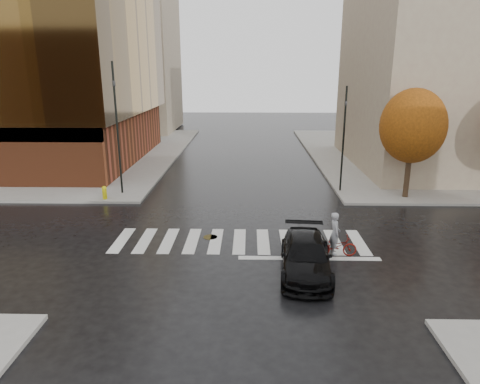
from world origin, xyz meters
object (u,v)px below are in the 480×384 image
object	(u,v)px
traffic_light_ne	(344,134)
fire_hydrant	(104,192)
cyclist	(336,241)
traffic_light_nw	(116,119)
sedan	(306,256)

from	to	relation	value
traffic_light_ne	fire_hydrant	distance (m)	15.06
traffic_light_ne	fire_hydrant	xyz separation A→B (m)	(-14.54, -2.24, -3.21)
cyclist	traffic_light_ne	size ratio (longest dim) A/B	0.30
traffic_light_nw	fire_hydrant	xyz separation A→B (m)	(-0.65, -1.37, -4.18)
traffic_light_ne	fire_hydrant	world-z (taller)	traffic_light_ne
traffic_light_nw	cyclist	bearing A→B (deg)	39.46
fire_hydrant	traffic_light_nw	bearing A→B (deg)	64.58
traffic_light_nw	fire_hydrant	size ratio (longest dim) A/B	9.91
cyclist	traffic_light_ne	world-z (taller)	traffic_light_ne
sedan	fire_hydrant	bearing A→B (deg)	144.87
cyclist	sedan	bearing A→B (deg)	136.92
cyclist	fire_hydrant	distance (m)	14.47
fire_hydrant	cyclist	bearing A→B (deg)	-31.21
sedan	traffic_light_ne	world-z (taller)	traffic_light_ne
sedan	traffic_light_nw	xyz separation A→B (m)	(-10.25, 10.43, 4.08)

